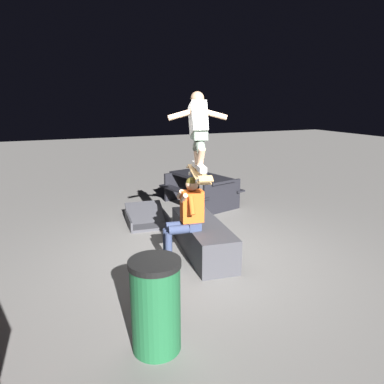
{
  "coord_description": "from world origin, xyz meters",
  "views": [
    {
      "loc": [
        -4.88,
        2.15,
        2.52
      ],
      "look_at": [
        0.01,
        0.11,
        1.14
      ],
      "focal_mm": 33.2,
      "sensor_mm": 36.0,
      "label": 1
    }
  ],
  "objects_px": {
    "skateboard": "(199,174)",
    "trash_bin": "(156,305)",
    "skater_airborne": "(198,127)",
    "picnic_table_back": "(201,185)",
    "kicker_ramp": "(147,220)",
    "ledge_box_main": "(202,237)",
    "person_sitting_on_ledge": "(185,215)"
  },
  "relations": [
    {
      "from": "person_sitting_on_ledge",
      "to": "skater_airborne",
      "type": "xyz_separation_m",
      "value": [
        -0.09,
        -0.18,
        1.36
      ]
    },
    {
      "from": "skateboard",
      "to": "trash_bin",
      "type": "height_order",
      "value": "skateboard"
    },
    {
      "from": "person_sitting_on_ledge",
      "to": "kicker_ramp",
      "type": "bearing_deg",
      "value": 2.19
    },
    {
      "from": "skateboard",
      "to": "kicker_ramp",
      "type": "xyz_separation_m",
      "value": [
        2.16,
        0.24,
        -1.38
      ]
    },
    {
      "from": "person_sitting_on_ledge",
      "to": "picnic_table_back",
      "type": "xyz_separation_m",
      "value": [
        2.81,
        -1.52,
        -0.28
      ]
    },
    {
      "from": "skater_airborne",
      "to": "picnic_table_back",
      "type": "xyz_separation_m",
      "value": [
        2.9,
        -1.35,
        -1.64
      ]
    },
    {
      "from": "picnic_table_back",
      "to": "ledge_box_main",
      "type": "bearing_deg",
      "value": 156.49
    },
    {
      "from": "skateboard",
      "to": "picnic_table_back",
      "type": "height_order",
      "value": "skateboard"
    },
    {
      "from": "ledge_box_main",
      "to": "skater_airborne",
      "type": "relative_size",
      "value": 1.72
    },
    {
      "from": "person_sitting_on_ledge",
      "to": "skateboard",
      "type": "xyz_separation_m",
      "value": [
        -0.15,
        -0.16,
        0.67
      ]
    },
    {
      "from": "ledge_box_main",
      "to": "person_sitting_on_ledge",
      "type": "distance_m",
      "value": 0.67
    },
    {
      "from": "kicker_ramp",
      "to": "trash_bin",
      "type": "bearing_deg",
      "value": 165.87
    },
    {
      "from": "skateboard",
      "to": "kicker_ramp",
      "type": "relative_size",
      "value": 0.9
    },
    {
      "from": "picnic_table_back",
      "to": "trash_bin",
      "type": "distance_m",
      "value": 5.28
    },
    {
      "from": "kicker_ramp",
      "to": "trash_bin",
      "type": "distance_m",
      "value": 3.97
    },
    {
      "from": "person_sitting_on_ledge",
      "to": "kicker_ramp",
      "type": "relative_size",
      "value": 1.2
    },
    {
      "from": "ledge_box_main",
      "to": "person_sitting_on_ledge",
      "type": "relative_size",
      "value": 1.4
    },
    {
      "from": "skater_airborne",
      "to": "kicker_ramp",
      "type": "bearing_deg",
      "value": 6.85
    },
    {
      "from": "skater_airborne",
      "to": "trash_bin",
      "type": "distance_m",
      "value": 2.66
    },
    {
      "from": "trash_bin",
      "to": "ledge_box_main",
      "type": "bearing_deg",
      "value": -35.41
    },
    {
      "from": "picnic_table_back",
      "to": "trash_bin",
      "type": "height_order",
      "value": "trash_bin"
    },
    {
      "from": "skater_airborne",
      "to": "person_sitting_on_ledge",
      "type": "bearing_deg",
      "value": 61.82
    },
    {
      "from": "ledge_box_main",
      "to": "trash_bin",
      "type": "height_order",
      "value": "trash_bin"
    },
    {
      "from": "trash_bin",
      "to": "skateboard",
      "type": "bearing_deg",
      "value": -35.99
    },
    {
      "from": "kicker_ramp",
      "to": "skateboard",
      "type": "bearing_deg",
      "value": -173.62
    },
    {
      "from": "ledge_box_main",
      "to": "skateboard",
      "type": "bearing_deg",
      "value": 147.41
    },
    {
      "from": "ledge_box_main",
      "to": "picnic_table_back",
      "type": "xyz_separation_m",
      "value": [
        2.6,
        -1.13,
        0.23
      ]
    },
    {
      "from": "skater_airborne",
      "to": "kicker_ramp",
      "type": "height_order",
      "value": "skater_airborne"
    },
    {
      "from": "ledge_box_main",
      "to": "skateboard",
      "type": "xyz_separation_m",
      "value": [
        -0.35,
        0.23,
        1.18
      ]
    },
    {
      "from": "trash_bin",
      "to": "kicker_ramp",
      "type": "bearing_deg",
      "value": -14.13
    },
    {
      "from": "skater_airborne",
      "to": "picnic_table_back",
      "type": "height_order",
      "value": "skater_airborne"
    },
    {
      "from": "person_sitting_on_ledge",
      "to": "picnic_table_back",
      "type": "distance_m",
      "value": 3.21
    }
  ]
}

